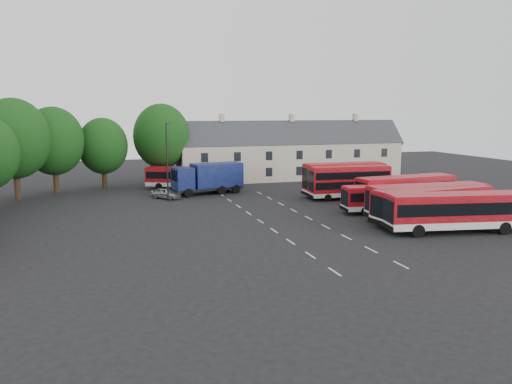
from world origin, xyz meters
TOP-DOWN VIEW (x-y plane):
  - ground at (0.00, 0.00)m, footprint 140.00×140.00m
  - lane_markings at (2.50, 2.00)m, footprint 5.15×33.80m
  - treeline at (-20.74, 19.36)m, footprint 29.92×32.59m
  - terrace_houses at (14.00, 30.00)m, footprint 35.70×7.13m
  - bus_row_a at (14.72, -7.26)m, footprint 12.44×4.82m
  - bus_row_b at (14.89, -3.89)m, footprint 12.25×3.82m
  - bus_row_c at (15.69, -2.12)m, footprint 12.20×3.17m
  - bus_row_d at (14.17, 1.89)m, footprint 10.32×3.51m
  - bus_row_e at (17.82, 4.74)m, footprint 11.98×3.71m
  - bus_dd_south at (13.92, 10.50)m, footprint 9.88×2.92m
  - bus_dd_north at (14.20, 12.65)m, footprint 10.12×2.50m
  - bus_north at (-3.54, 24.00)m, footprint 10.64×6.67m
  - box_truck at (-1.37, 19.28)m, footprint 9.26×4.48m
  - silver_car at (-7.02, 17.36)m, footprint 3.81×3.96m
  - lamppost at (-7.02, 15.35)m, footprint 0.64×0.34m

SIDE VIEW (x-z plane):
  - ground at x=0.00m, z-range 0.00..0.00m
  - lane_markings at x=2.50m, z-range 0.00..0.01m
  - silver_car at x=-7.02m, z-range 0.00..1.33m
  - bus_row_d at x=14.17m, z-range 0.29..3.15m
  - bus_north at x=-3.54m, z-range 0.30..3.30m
  - bus_row_e at x=17.82m, z-range 0.34..3.67m
  - bus_row_b at x=14.89m, z-range 0.34..3.75m
  - bus_row_c at x=15.69m, z-range 0.35..3.77m
  - bus_row_a at x=14.72m, z-range 0.35..3.78m
  - box_truck at x=-1.37m, z-range 0.24..4.13m
  - bus_dd_south at x=13.92m, z-range 0.28..4.28m
  - bus_dd_north at x=14.20m, z-range 0.29..4.42m
  - terrace_houses at x=14.00m, z-range -1.17..8.89m
  - lamppost at x=-7.02m, z-range 0.31..9.43m
  - treeline at x=-20.74m, z-range 0.68..12.69m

